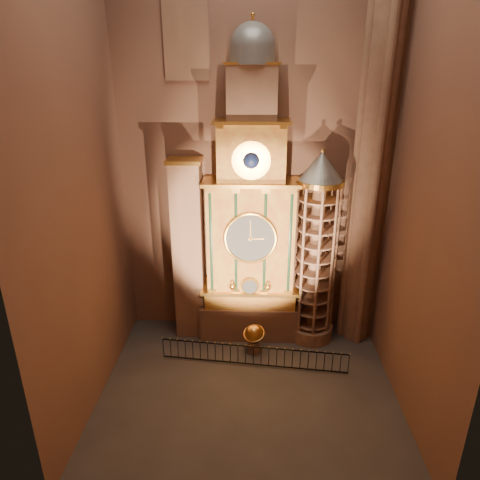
{
  "coord_description": "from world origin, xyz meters",
  "views": [
    {
      "loc": [
        0.21,
        -16.56,
        14.26
      ],
      "look_at": [
        -0.5,
        3.0,
        6.59
      ],
      "focal_mm": 32.0,
      "sensor_mm": 36.0,
      "label": 1
    }
  ],
  "objects_px": {
    "portrait_tower": "(189,251)",
    "iron_railing": "(253,356)",
    "astronomical_clock": "(251,225)",
    "celestial_globe": "(254,336)",
    "stair_turret": "(315,252)"
  },
  "relations": [
    {
      "from": "astronomical_clock",
      "to": "celestial_globe",
      "type": "bearing_deg",
      "value": -82.8
    },
    {
      "from": "portrait_tower",
      "to": "celestial_globe",
      "type": "distance_m",
      "value": 5.86
    },
    {
      "from": "astronomical_clock",
      "to": "celestial_globe",
      "type": "height_order",
      "value": "astronomical_clock"
    },
    {
      "from": "portrait_tower",
      "to": "stair_turret",
      "type": "xyz_separation_m",
      "value": [
        6.9,
        -0.28,
        0.12
      ]
    },
    {
      "from": "portrait_tower",
      "to": "iron_railing",
      "type": "xyz_separation_m",
      "value": [
        3.63,
        -3.16,
        -4.53
      ]
    },
    {
      "from": "stair_turret",
      "to": "iron_railing",
      "type": "bearing_deg",
      "value": -138.65
    },
    {
      "from": "astronomical_clock",
      "to": "celestial_globe",
      "type": "xyz_separation_m",
      "value": [
        0.25,
        -1.96,
        -5.67
      ]
    },
    {
      "from": "stair_turret",
      "to": "celestial_globe",
      "type": "distance_m",
      "value": 5.62
    },
    {
      "from": "astronomical_clock",
      "to": "iron_railing",
      "type": "relative_size",
      "value": 1.74
    },
    {
      "from": "stair_turret",
      "to": "celestial_globe",
      "type": "xyz_separation_m",
      "value": [
        -3.25,
        -1.69,
        -4.26
      ]
    },
    {
      "from": "portrait_tower",
      "to": "iron_railing",
      "type": "height_order",
      "value": "portrait_tower"
    },
    {
      "from": "astronomical_clock",
      "to": "portrait_tower",
      "type": "xyz_separation_m",
      "value": [
        -3.4,
        0.02,
        -1.53
      ]
    },
    {
      "from": "celestial_globe",
      "to": "portrait_tower",
      "type": "bearing_deg",
      "value": 151.59
    },
    {
      "from": "astronomical_clock",
      "to": "iron_railing",
      "type": "xyz_separation_m",
      "value": [
        0.23,
        -3.14,
        -6.06
      ]
    },
    {
      "from": "celestial_globe",
      "to": "iron_railing",
      "type": "bearing_deg",
      "value": -90.74
    }
  ]
}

